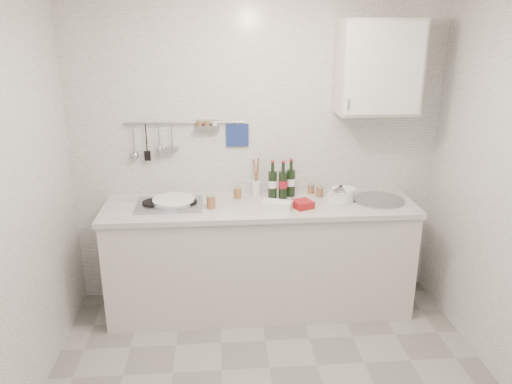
% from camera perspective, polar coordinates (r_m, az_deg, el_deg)
% --- Properties ---
extents(back_wall, '(3.00, 0.02, 2.50)m').
position_cam_1_polar(back_wall, '(4.09, 0.12, 4.40)').
color(back_wall, silver).
rests_on(back_wall, floor).
extents(counter, '(2.44, 0.64, 0.96)m').
position_cam_1_polar(counter, '(4.10, 0.54, -7.77)').
color(counter, beige).
rests_on(counter, floor).
extents(wall_rail, '(0.98, 0.09, 0.34)m').
position_cam_1_polar(wall_rail, '(4.02, -8.40, 6.50)').
color(wall_rail, '#93969B').
rests_on(wall_rail, back_wall).
extents(wall_cabinet, '(0.60, 0.38, 0.70)m').
position_cam_1_polar(wall_cabinet, '(3.98, 13.77, 13.70)').
color(wall_cabinet, beige).
rests_on(wall_cabinet, back_wall).
extents(plate_stack_hob, '(0.35, 0.35, 0.06)m').
position_cam_1_polar(plate_stack_hob, '(3.91, -9.55, -1.20)').
color(plate_stack_hob, '#4D69AF').
rests_on(plate_stack_hob, counter).
extents(plate_stack_sink, '(0.25, 0.23, 0.11)m').
position_cam_1_polar(plate_stack_sink, '(4.02, 9.71, -0.34)').
color(plate_stack_sink, white).
rests_on(plate_stack_sink, counter).
extents(wine_bottles, '(0.23, 0.12, 0.31)m').
position_cam_1_polar(wine_bottles, '(4.01, 3.01, 1.48)').
color(wine_bottles, black).
rests_on(wine_bottles, counter).
extents(butter_dish, '(0.25, 0.19, 0.07)m').
position_cam_1_polar(butter_dish, '(3.78, 2.42, -1.55)').
color(butter_dish, white).
rests_on(butter_dish, counter).
extents(strawberry_punnet, '(0.18, 0.18, 0.06)m').
position_cam_1_polar(strawberry_punnet, '(3.83, 5.36, -1.40)').
color(strawberry_punnet, '#A21712').
rests_on(strawberry_punnet, counter).
extents(utensil_crock, '(0.08, 0.08, 0.32)m').
position_cam_1_polar(utensil_crock, '(4.09, 0.02, 0.65)').
color(utensil_crock, white).
rests_on(utensil_crock, counter).
extents(jar_a, '(0.07, 0.07, 0.09)m').
position_cam_1_polar(jar_a, '(4.03, -2.11, -0.05)').
color(jar_a, brown).
rests_on(jar_a, counter).
extents(jar_b, '(0.06, 0.06, 0.08)m').
position_cam_1_polar(jar_b, '(4.17, 6.30, 0.36)').
color(jar_b, brown).
rests_on(jar_b, counter).
extents(jar_c, '(0.06, 0.06, 0.09)m').
position_cam_1_polar(jar_c, '(4.09, 7.30, 0.06)').
color(jar_c, brown).
rests_on(jar_c, counter).
extents(jar_d, '(0.07, 0.07, 0.10)m').
position_cam_1_polar(jar_d, '(3.82, -5.17, -1.09)').
color(jar_d, brown).
rests_on(jar_d, counter).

